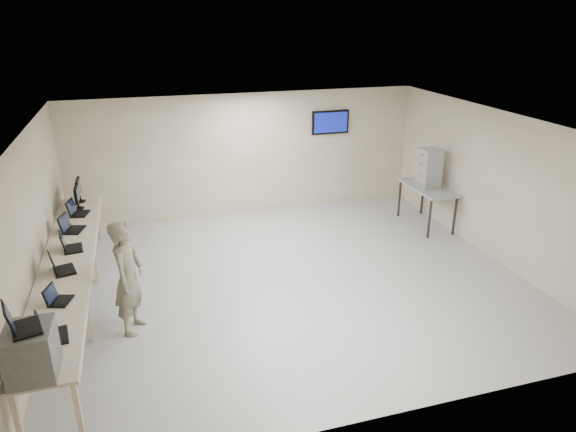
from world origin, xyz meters
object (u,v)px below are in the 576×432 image
object	(u,v)px
soldier	(129,278)
side_table	(428,190)
equipment_box	(31,352)
workbench	(69,265)

from	to	relation	value
soldier	side_table	xyz separation A→B (m)	(6.30, 2.37, -0.04)
equipment_box	soldier	xyz separation A→B (m)	(0.95, 1.96, -0.30)
equipment_box	side_table	bearing A→B (deg)	31.45
workbench	soldier	size ratio (longest dim) A/B	3.43
soldier	side_table	size ratio (longest dim) A/B	1.16
side_table	workbench	bearing A→B (deg)	-167.61
workbench	side_table	size ratio (longest dim) A/B	3.98
soldier	side_table	bearing A→B (deg)	-47.96
workbench	soldier	bearing A→B (deg)	-41.71
equipment_box	side_table	distance (m)	8.45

